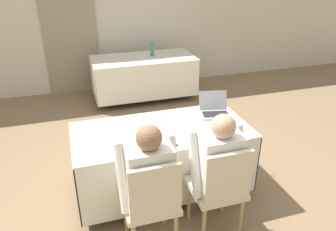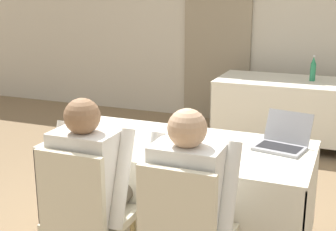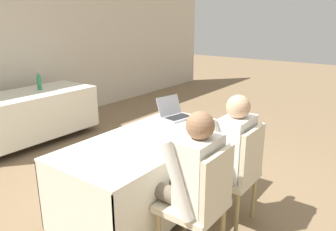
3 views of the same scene
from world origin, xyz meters
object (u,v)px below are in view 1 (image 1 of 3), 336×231
cell_phone (170,143)px  water_bottle (152,48)px  person_checkered_shirt (148,177)px  chair_near_right (220,187)px  person_white_shirt (216,164)px  laptop (215,110)px  chair_near_left (152,201)px

cell_phone → water_bottle: bearing=58.9°
water_bottle → person_checkered_shirt: 3.38m
water_bottle → chair_near_right: water_bottle is taller
chair_near_right → water_bottle: bearing=-95.2°
person_checkered_shirt → person_white_shirt: 0.60m
laptop → person_white_shirt: size_ratio=0.31×
laptop → person_checkered_shirt: person_checkered_shirt is taller
chair_near_right → person_white_shirt: (0.00, 0.10, 0.16)m
laptop → cell_phone: bearing=-133.2°
water_bottle → person_white_shirt: person_white_shirt is taller
laptop → cell_phone: (-0.65, -0.46, -0.04)m
chair_near_right → person_checkered_shirt: bearing=-9.8°
cell_phone → chair_near_right: size_ratio=0.18×
laptop → person_checkered_shirt: 1.24m
water_bottle → chair_near_right: (-0.31, -3.35, -0.36)m
laptop → chair_near_right: laptop is taller
laptop → person_white_shirt: 0.87m
cell_phone → chair_near_left: 0.58m
water_bottle → person_checkered_shirt: bearing=-105.6°
laptop → water_bottle: (-0.04, 2.46, 0.09)m
laptop → chair_near_right: 1.00m
laptop → person_checkered_shirt: (-0.95, -0.79, -0.11)m
chair_near_left → person_white_shirt: (0.60, 0.10, 0.16)m
chair_near_right → person_white_shirt: bearing=-90.0°
laptop → water_bottle: water_bottle is taller
person_white_shirt → water_bottle: bearing=-95.4°
cell_phone → chair_near_right: bearing=-75.2°
chair_near_left → chair_near_right: bearing=-180.0°
cell_phone → person_white_shirt: person_white_shirt is taller
cell_phone → chair_near_left: (-0.30, -0.44, -0.23)m
cell_phone → chair_near_right: chair_near_right is taller
cell_phone → person_white_shirt: size_ratio=0.14×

